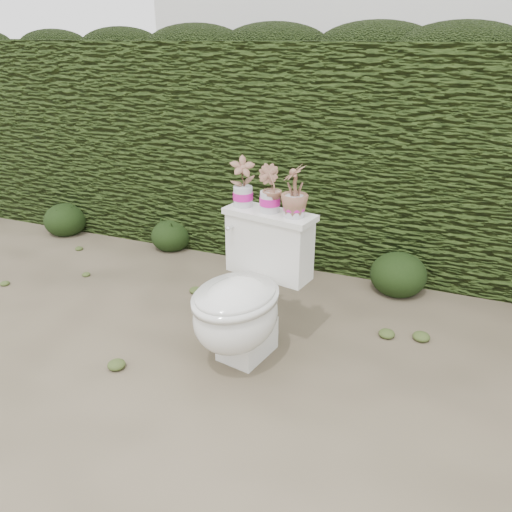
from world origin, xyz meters
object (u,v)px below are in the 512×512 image
at_px(potted_plant_left, 243,183).
at_px(potted_plant_right, 295,193).
at_px(potted_plant_center, 270,190).
at_px(toilet, 245,299).

distance_m(potted_plant_left, potted_plant_right, 0.32).
bearing_deg(potted_plant_left, potted_plant_center, -41.32).
xyz_separation_m(toilet, potted_plant_right, (0.19, 0.21, 0.55)).
distance_m(toilet, potted_plant_right, 0.62).
bearing_deg(potted_plant_right, toilet, -59.22).
distance_m(toilet, potted_plant_left, 0.62).
height_order(potted_plant_center, potted_plant_right, potted_plant_right).
bearing_deg(potted_plant_right, potted_plant_center, -117.64).
relative_size(potted_plant_center, potted_plant_right, 0.91).
bearing_deg(toilet, potted_plant_right, 58.41).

